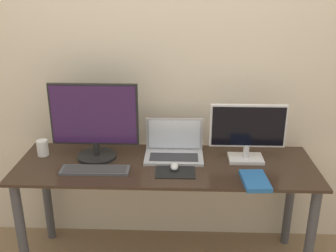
# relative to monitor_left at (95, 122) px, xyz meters

# --- Properties ---
(wall_back) EXTENTS (7.00, 0.05, 2.50)m
(wall_back) POSITION_rel_monitor_left_xyz_m (0.44, 0.28, 0.28)
(wall_back) COLOR beige
(wall_back) RESTS_ON ground_plane
(desk) EXTENTS (1.82, 0.58, 0.73)m
(desk) POSITION_rel_monitor_left_xyz_m (0.44, -0.08, -0.37)
(desk) COLOR #332319
(desk) RESTS_ON ground_plane
(monitor_left) EXTENTS (0.54, 0.24, 0.48)m
(monitor_left) POSITION_rel_monitor_left_xyz_m (0.00, 0.00, 0.00)
(monitor_left) COLOR black
(monitor_left) RESTS_ON desk
(monitor_right) EXTENTS (0.46, 0.15, 0.36)m
(monitor_right) POSITION_rel_monitor_left_xyz_m (0.93, 0.00, -0.05)
(monitor_right) COLOR silver
(monitor_right) RESTS_ON desk
(laptop) EXTENTS (0.37, 0.23, 0.23)m
(laptop) POSITION_rel_monitor_left_xyz_m (0.49, 0.04, -0.18)
(laptop) COLOR #ADADB2
(laptop) RESTS_ON desk
(keyboard) EXTENTS (0.40, 0.12, 0.02)m
(keyboard) POSITION_rel_monitor_left_xyz_m (0.03, -0.19, -0.23)
(keyboard) COLOR #4C4C51
(keyboard) RESTS_ON desk
(mousepad) EXTENTS (0.23, 0.17, 0.00)m
(mousepad) POSITION_rel_monitor_left_xyz_m (0.50, -0.18, -0.24)
(mousepad) COLOR black
(mousepad) RESTS_ON desk
(mouse) EXTENTS (0.05, 0.07, 0.04)m
(mouse) POSITION_rel_monitor_left_xyz_m (0.49, -0.16, -0.22)
(mouse) COLOR silver
(mouse) RESTS_ON mousepad
(book) EXTENTS (0.15, 0.24, 0.03)m
(book) POSITION_rel_monitor_left_xyz_m (0.94, -0.29, -0.23)
(book) COLOR #235B9E
(book) RESTS_ON desk
(mug) EXTENTS (0.07, 0.07, 0.10)m
(mug) POSITION_rel_monitor_left_xyz_m (-0.35, 0.02, -0.19)
(mug) COLOR white
(mug) RESTS_ON desk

